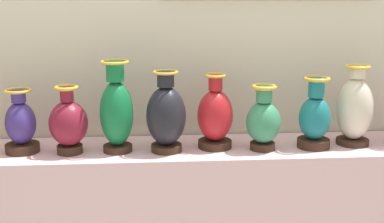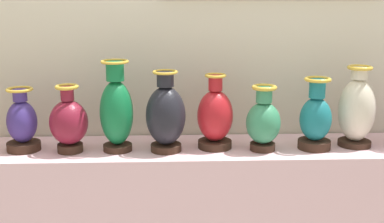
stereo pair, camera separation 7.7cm
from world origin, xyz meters
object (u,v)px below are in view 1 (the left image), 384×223
object	(u,v)px
vase_onyx	(166,116)
vase_teal	(315,118)
vase_jade	(263,121)
vase_ivory	(355,109)
vase_indigo	(21,125)
vase_crimson	(215,117)
vase_burgundy	(68,123)
vase_emerald	(116,112)

from	to	relation	value
vase_onyx	vase_teal	xyz separation A→B (m)	(0.70, 0.01, -0.03)
vase_jade	vase_ivory	size ratio (longest dim) A/B	0.80
vase_indigo	vase_ivory	bearing A→B (deg)	0.30
vase_indigo	vase_crimson	size ratio (longest dim) A/B	0.84
vase_jade	vase_ivory	bearing A→B (deg)	6.57
vase_burgundy	vase_emerald	xyz separation A→B (m)	(0.22, 0.01, 0.05)
vase_emerald	vase_jade	xyz separation A→B (m)	(0.67, -0.02, -0.05)
vase_onyx	vase_jade	xyz separation A→B (m)	(0.45, -0.01, -0.03)
vase_emerald	vase_onyx	bearing A→B (deg)	-3.52
vase_crimson	vase_burgundy	bearing A→B (deg)	-176.96
vase_emerald	vase_onyx	world-z (taller)	vase_emerald
vase_crimson	vase_teal	bearing A→B (deg)	-3.99
vase_indigo	vase_onyx	world-z (taller)	vase_onyx
vase_indigo	vase_teal	xyz separation A→B (m)	(1.36, -0.03, 0.02)
vase_indigo	vase_emerald	distance (m)	0.44
vase_burgundy	vase_onyx	bearing A→B (deg)	-0.42
vase_teal	vase_indigo	bearing A→B (deg)	178.75
vase_burgundy	vase_emerald	bearing A→B (deg)	2.81
vase_indigo	vase_ivory	xyz separation A→B (m)	(1.57, 0.01, 0.05)
vase_onyx	vase_crimson	bearing A→B (deg)	9.59
vase_burgundy	vase_teal	distance (m)	1.14
vase_crimson	vase_ivory	world-z (taller)	vase_ivory
vase_emerald	vase_teal	xyz separation A→B (m)	(0.92, -0.01, -0.05)
vase_burgundy	vase_crimson	size ratio (longest dim) A/B	0.89
vase_burgundy	vase_ivory	distance (m)	1.35
vase_crimson	vase_ivory	bearing A→B (deg)	0.46
vase_ivory	vase_burgundy	bearing A→B (deg)	-178.25
vase_emerald	vase_indigo	bearing A→B (deg)	177.09
vase_indigo	vase_crimson	bearing A→B (deg)	0.18
vase_ivory	vase_jade	bearing A→B (deg)	-173.43
vase_crimson	vase_jade	bearing A→B (deg)	-12.05
vase_onyx	vase_ivory	world-z (taller)	vase_ivory
vase_onyx	vase_burgundy	bearing A→B (deg)	179.58
vase_teal	vase_jade	bearing A→B (deg)	-176.71
vase_burgundy	vase_crimson	bearing A→B (deg)	3.04
vase_emerald	vase_onyx	distance (m)	0.23
vase_ivory	vase_crimson	bearing A→B (deg)	-179.54
vase_onyx	vase_ivory	bearing A→B (deg)	2.81
vase_onyx	vase_crimson	distance (m)	0.23
vase_jade	vase_ivory	distance (m)	0.46
vase_indigo	vase_ivory	world-z (taller)	vase_ivory
vase_indigo	vase_emerald	size ratio (longest dim) A/B	0.70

